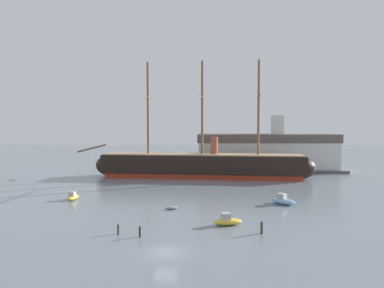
% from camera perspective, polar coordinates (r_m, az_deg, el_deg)
% --- Properties ---
extents(ground_plane, '(400.00, 400.00, 0.00)m').
position_cam_1_polar(ground_plane, '(41.49, -4.09, -16.39)').
color(ground_plane, slate).
extents(tall_ship, '(61.76, 14.82, 29.70)m').
position_cam_1_polar(tall_ship, '(94.63, 1.59, -3.29)').
color(tall_ship, maroon).
rests_on(tall_ship, ground).
extents(motorboat_foreground_right, '(4.27, 2.59, 1.68)m').
position_cam_1_polar(motorboat_foreground_right, '(51.72, 5.49, -11.74)').
color(motorboat_foreground_right, gold).
rests_on(motorboat_foreground_right, ground).
extents(dinghy_near_centre, '(2.23, 1.57, 0.48)m').
position_cam_1_polar(dinghy_near_centre, '(60.68, -3.16, -9.82)').
color(dinghy_near_centre, gray).
rests_on(dinghy_near_centre, ground).
extents(motorboat_mid_left, '(1.79, 3.73, 1.52)m').
position_cam_1_polar(motorboat_mid_left, '(71.26, -17.93, -7.78)').
color(motorboat_mid_left, gold).
rests_on(motorboat_mid_left, ground).
extents(motorboat_mid_right, '(4.53, 4.31, 1.85)m').
position_cam_1_polar(motorboat_mid_right, '(66.07, 13.87, -8.48)').
color(motorboat_mid_right, '#7FB2D6').
rests_on(motorboat_mid_right, ground).
extents(motorboat_distant_centre, '(4.84, 4.19, 1.92)m').
position_cam_1_polar(motorboat_distant_centre, '(103.72, 0.52, -4.14)').
color(motorboat_distant_centre, '#1E284C').
rests_on(motorboat_distant_centre, ground).
extents(mooring_piling_nearest, '(0.35, 0.35, 1.54)m').
position_cam_1_polar(mooring_piling_nearest, '(48.46, 10.73, -12.59)').
color(mooring_piling_nearest, '#4C3D2D').
rests_on(mooring_piling_nearest, ground).
extents(mooring_piling_left_pair, '(0.27, 0.27, 1.22)m').
position_cam_1_polar(mooring_piling_left_pair, '(48.40, -11.33, -12.81)').
color(mooring_piling_left_pair, '#423323').
rests_on(mooring_piling_left_pair, ground).
extents(mooring_piling_right_pair, '(0.27, 0.27, 1.33)m').
position_cam_1_polar(mooring_piling_right_pair, '(46.80, -8.06, -13.27)').
color(mooring_piling_right_pair, '#382B1E').
rests_on(mooring_piling_right_pair, ground).
extents(dockside_warehouse_right, '(43.81, 12.92, 16.29)m').
position_cam_1_polar(dockside_warehouse_right, '(110.87, 11.44, -1.26)').
color(dockside_warehouse_right, '#565659').
rests_on(dockside_warehouse_right, ground).
extents(seagull_in_flight, '(0.41, 1.10, 0.13)m').
position_cam_1_polar(seagull_in_flight, '(62.14, -10.71, 4.82)').
color(seagull_in_flight, silver).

